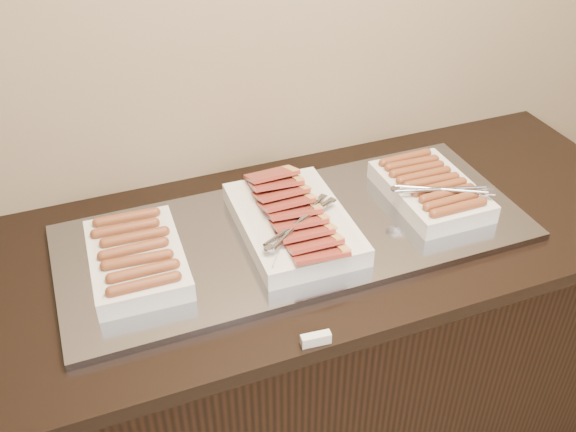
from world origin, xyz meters
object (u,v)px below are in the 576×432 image
object	(u,v)px
counter	(290,355)
dish_center	(293,221)
warming_tray	(296,233)
dish_left	(136,257)
dish_right	(431,189)

from	to	relation	value
counter	dish_center	size ratio (longest dim) A/B	4.87
warming_tray	dish_left	world-z (taller)	dish_left
counter	dish_left	size ratio (longest dim) A/B	6.27
dish_right	warming_tray	bearing A→B (deg)	179.57
warming_tray	dish_left	distance (m)	0.41
counter	dish_right	size ratio (longest dim) A/B	6.31
dish_right	counter	bearing A→B (deg)	179.59
dish_left	dish_center	size ratio (longest dim) A/B	0.78
warming_tray	dish_center	xyz separation A→B (m)	(-0.01, -0.00, 0.04)
dish_left	dish_center	bearing A→B (deg)	1.61
dish_right	dish_left	bearing A→B (deg)	179.91
dish_left	dish_right	world-z (taller)	dish_right
counter	dish_center	xyz separation A→B (m)	(0.01, -0.00, 0.50)
counter	dish_left	xyz separation A→B (m)	(-0.39, 0.00, 0.50)
counter	warming_tray	bearing A→B (deg)	0.00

